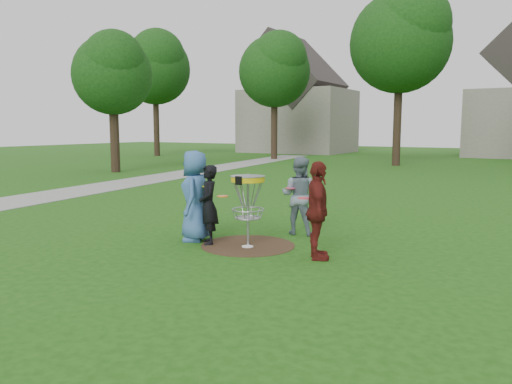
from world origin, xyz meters
The scene contains 11 objects.
ground centered at (0.00, 0.00, 0.00)m, with size 100.00×100.00×0.00m, color #19470F.
dirt_patch centered at (0.00, 0.00, 0.00)m, with size 1.80×1.80×0.01m, color #47331E.
concrete_path centered at (-10.00, 8.00, 0.01)m, with size 2.20×40.00×0.02m, color #9E9E99.
player_blue centered at (-1.13, -0.16, 0.90)m, with size 0.88×0.57×1.80m, color #376097.
player_black centered at (-0.73, -0.26, 0.77)m, with size 0.56×0.37×1.53m, color black.
player_grey centered at (0.38, 1.44, 0.82)m, with size 0.80×0.62×1.64m, color slate.
player_maroon centered at (1.53, -0.23, 0.84)m, with size 0.99×0.41×1.68m, color #5B1915.
disc_on_grass centered at (0.06, -0.12, 0.01)m, with size 0.22×0.22×0.02m, color white.
disc_golf_basket centered at (0.00, 0.00, 1.02)m, with size 0.66×0.67×1.38m.
held_discs centered at (0.06, 0.17, 1.02)m, with size 2.33×1.58×0.18m.
tree_row centered at (0.44, 20.67, 6.21)m, with size 51.20×17.42×9.90m.
Camera 1 is at (4.90, -7.95, 2.25)m, focal length 35.00 mm.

